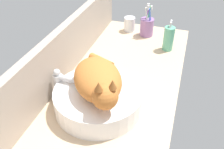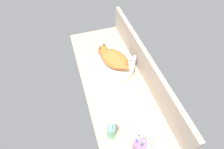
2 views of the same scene
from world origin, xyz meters
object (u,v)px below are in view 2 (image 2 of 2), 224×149
(soap_dispenser, at_px, (111,132))
(toothbrush_cup, at_px, (139,145))
(water_glass, at_px, (157,145))
(sink_basin, at_px, (114,67))
(cat, at_px, (113,58))
(faucet, at_px, (133,61))

(soap_dispenser, relative_size, toothbrush_cup, 0.86)
(water_glass, bearing_deg, sink_basin, -175.26)
(sink_basin, relative_size, toothbrush_cup, 1.82)
(sink_basin, height_order, cat, cat)
(cat, xyz_separation_m, toothbrush_cup, (0.68, -0.05, -0.09))
(faucet, bearing_deg, sink_basin, -93.44)
(sink_basin, xyz_separation_m, cat, (-0.01, -0.01, 0.10))
(toothbrush_cup, relative_size, water_glass, 2.21)
(faucet, xyz_separation_m, water_glass, (0.68, -0.10, -0.04))
(cat, relative_size, soap_dispenser, 1.87)
(sink_basin, distance_m, toothbrush_cup, 0.67)
(faucet, relative_size, water_glass, 1.61)
(toothbrush_cup, bearing_deg, cat, 176.15)
(sink_basin, relative_size, water_glass, 4.02)
(soap_dispenser, bearing_deg, toothbrush_cup, 47.32)
(sink_basin, relative_size, faucet, 2.50)
(cat, height_order, toothbrush_cup, cat)
(soap_dispenser, bearing_deg, cat, 161.11)
(faucet, bearing_deg, toothbrush_cup, -18.23)
(sink_basin, xyz_separation_m, soap_dispenser, (0.53, -0.19, 0.02))
(sink_basin, distance_m, soap_dispenser, 0.57)
(faucet, bearing_deg, soap_dispenser, -34.22)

